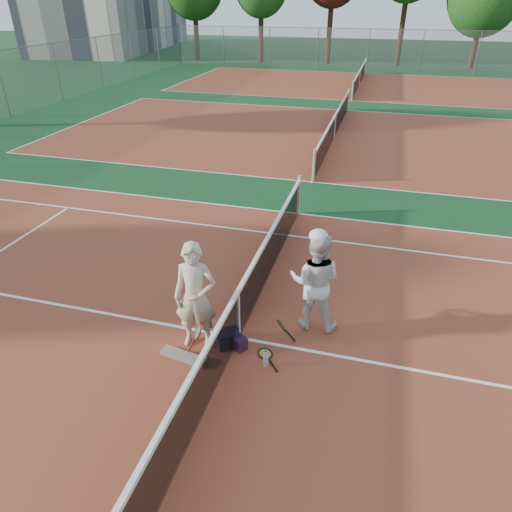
# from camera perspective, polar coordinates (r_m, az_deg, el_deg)

# --- Properties ---
(ground) EXTENTS (130.00, 130.00, 0.00)m
(ground) POSITION_cam_1_polar(r_m,az_deg,el_deg) (8.21, -2.16, -10.21)
(ground) COLOR #0F3A1A
(ground) RESTS_ON ground
(court_main) EXTENTS (23.77, 10.97, 0.01)m
(court_main) POSITION_cam_1_polar(r_m,az_deg,el_deg) (8.21, -2.16, -10.19)
(court_main) COLOR brown
(court_main) RESTS_ON ground
(court_far_a) EXTENTS (23.77, 10.97, 0.01)m
(court_far_a) POSITION_cam_1_polar(r_m,az_deg,el_deg) (20.27, 9.72, 14.36)
(court_far_a) COLOR brown
(court_far_a) RESTS_ON ground
(court_far_b) EXTENTS (23.77, 10.97, 0.01)m
(court_far_b) POSITION_cam_1_polar(r_m,az_deg,el_deg) (33.45, 12.75, 20.13)
(court_far_b) COLOR brown
(court_far_b) RESTS_ON ground
(net_main) EXTENTS (0.10, 10.98, 1.02)m
(net_main) POSITION_cam_1_polar(r_m,az_deg,el_deg) (7.90, -2.23, -7.37)
(net_main) COLOR black
(net_main) RESTS_ON ground
(net_far_a) EXTENTS (0.10, 10.98, 1.02)m
(net_far_a) POSITION_cam_1_polar(r_m,az_deg,el_deg) (20.14, 9.84, 15.75)
(net_far_a) COLOR black
(net_far_a) RESTS_ON ground
(net_far_b) EXTENTS (0.10, 10.98, 1.02)m
(net_far_b) POSITION_cam_1_polar(r_m,az_deg,el_deg) (33.37, 12.85, 20.98)
(net_far_b) COLOR black
(net_far_b) RESTS_ON ground
(fence_back) EXTENTS (32.00, 0.06, 3.00)m
(fence_back) POSITION_cam_1_polar(r_m,az_deg,el_deg) (40.20, 13.85, 23.72)
(fence_back) COLOR slate
(fence_back) RESTS_ON ground
(player_a) EXTENTS (0.77, 0.56, 1.96)m
(player_a) POSITION_cam_1_polar(r_m,az_deg,el_deg) (7.57, -7.58, -5.11)
(player_a) COLOR #C3B597
(player_a) RESTS_ON ground
(player_b) EXTENTS (0.92, 0.72, 1.88)m
(player_b) POSITION_cam_1_polar(r_m,az_deg,el_deg) (8.03, 7.39, -3.17)
(player_b) COLOR silver
(player_b) RESTS_ON ground
(racket_red) EXTENTS (0.38, 0.37, 0.55)m
(racket_red) POSITION_cam_1_polar(r_m,az_deg,el_deg) (7.82, -7.21, -10.24)
(racket_red) COLOR maroon
(racket_red) RESTS_ON ground
(racket_black_held) EXTENTS (0.44, 0.42, 0.52)m
(racket_black_held) POSITION_cam_1_polar(r_m,az_deg,el_deg) (7.93, 3.20, -9.51)
(racket_black_held) COLOR black
(racket_black_held) RESTS_ON ground
(racket_spare) EXTENTS (0.59, 0.64, 0.03)m
(racket_spare) POSITION_cam_1_polar(r_m,az_deg,el_deg) (7.88, 1.15, -12.10)
(racket_spare) COLOR black
(racket_spare) RESTS_ON ground
(sports_bag_navy) EXTENTS (0.46, 0.44, 0.30)m
(sports_bag_navy) POSITION_cam_1_polar(r_m,az_deg,el_deg) (7.98, -3.56, -10.24)
(sports_bag_navy) COLOR black
(sports_bag_navy) RESTS_ON ground
(sports_bag_purple) EXTENTS (0.34, 0.32, 0.23)m
(sports_bag_purple) POSITION_cam_1_polar(r_m,az_deg,el_deg) (7.95, -2.20, -10.72)
(sports_bag_purple) COLOR black
(sports_bag_purple) RESTS_ON ground
(net_cover_canvas) EXTENTS (0.84, 0.32, 0.09)m
(net_cover_canvas) POSITION_cam_1_polar(r_m,az_deg,el_deg) (7.88, -9.00, -12.29)
(net_cover_canvas) COLOR slate
(net_cover_canvas) RESTS_ON ground
(water_bottle) EXTENTS (0.09, 0.09, 0.30)m
(water_bottle) POSITION_cam_1_polar(r_m,az_deg,el_deg) (7.59, 1.21, -12.71)
(water_bottle) COLOR #C6E2FB
(water_bottle) RESTS_ON ground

